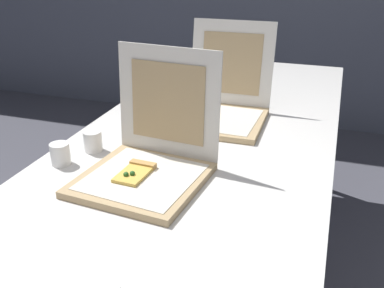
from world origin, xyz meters
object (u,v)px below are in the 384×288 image
at_px(cup_white_near_left, 60,154).
at_px(cup_white_near_center, 93,141).
at_px(pizza_box_front, 148,161).
at_px(table, 203,149).
at_px(pizza_box_middle, 222,106).
at_px(cup_white_far, 182,90).
at_px(cup_white_mid, 141,118).

bearing_deg(cup_white_near_left, cup_white_near_center, 68.45).
xyz_separation_m(pizza_box_front, cup_white_near_center, (-0.25, 0.11, -0.02)).
distance_m(table, cup_white_near_left, 0.51).
relative_size(pizza_box_middle, cup_white_near_center, 5.93).
distance_m(table, cup_white_near_center, 0.40).
bearing_deg(table, cup_white_far, 118.73).
relative_size(pizza_box_front, cup_white_far, 5.63).
bearing_deg(pizza_box_front, cup_white_near_center, 161.17).
xyz_separation_m(table, pizza_box_middle, (0.01, 0.21, 0.10)).
height_order(cup_white_near_center, cup_white_mid, same).
bearing_deg(cup_white_mid, cup_white_near_center, -103.89).
xyz_separation_m(pizza_box_middle, cup_white_near_center, (-0.34, -0.43, -0.02)).
height_order(pizza_box_middle, cup_white_far, pizza_box_middle).
xyz_separation_m(cup_white_near_center, cup_white_far, (0.09, 0.64, 0.00)).
bearing_deg(cup_white_near_left, cup_white_far, 79.64).
distance_m(table, pizza_box_middle, 0.24).
height_order(table, cup_white_near_center, cup_white_near_center).
xyz_separation_m(pizza_box_front, cup_white_near_left, (-0.30, -0.01, -0.02)).
bearing_deg(cup_white_mid, pizza_box_front, -62.83).
bearing_deg(table, pizza_box_front, -102.18).
distance_m(pizza_box_front, pizza_box_middle, 0.55).
height_order(table, pizza_box_middle, pizza_box_middle).
distance_m(pizza_box_front, cup_white_mid, 0.42).
distance_m(cup_white_near_center, cup_white_far, 0.65).
height_order(pizza_box_front, cup_white_mid, pizza_box_front).
bearing_deg(cup_white_mid, table, -8.52).
relative_size(table, pizza_box_middle, 5.79).
bearing_deg(cup_white_near_left, pizza_box_middle, 55.07).
bearing_deg(cup_white_far, pizza_box_front, -77.93).
xyz_separation_m(cup_white_near_center, cup_white_mid, (0.06, 0.26, 0.00)).
height_order(cup_white_mid, cup_white_near_left, same).
relative_size(cup_white_mid, cup_white_near_left, 1.00).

